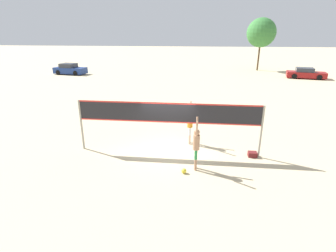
{
  "coord_description": "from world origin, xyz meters",
  "views": [
    {
      "loc": [
        1.33,
        -11.59,
        5.59
      ],
      "look_at": [
        0.0,
        0.0,
        1.39
      ],
      "focal_mm": 28.0,
      "sensor_mm": 36.0,
      "label": 1
    }
  ],
  "objects": [
    {
      "name": "ground_plane",
      "position": [
        0.0,
        0.0,
        0.0
      ],
      "size": [
        200.0,
        200.0,
        0.0
      ],
      "primitive_type": "plane",
      "color": "beige"
    },
    {
      "name": "volleyball",
      "position": [
        0.89,
        -1.91,
        0.11
      ],
      "size": [
        0.21,
        0.21,
        0.21
      ],
      "color": "yellow",
      "rests_on": "ground_plane"
    },
    {
      "name": "gear_bag",
      "position": [
        4.03,
        0.02,
        0.12
      ],
      "size": [
        0.4,
        0.33,
        0.23
      ],
      "color": "maroon",
      "rests_on": "ground_plane"
    },
    {
      "name": "volleyball_net",
      "position": [
        0.0,
        0.0,
        1.89
      ],
      "size": [
        8.7,
        0.1,
        2.53
      ],
      "color": "gray",
      "rests_on": "ground_plane"
    },
    {
      "name": "tree_left_cluster",
      "position": [
        10.35,
        30.68,
        5.49
      ],
      "size": [
        4.22,
        4.22,
        7.61
      ],
      "color": "#4C3823",
      "rests_on": "ground_plane"
    },
    {
      "name": "player_blocker",
      "position": [
        1.0,
        1.27,
        1.19
      ],
      "size": [
        0.28,
        0.72,
        2.24
      ],
      "rotation": [
        0.0,
        0.0,
        -1.57
      ],
      "color": "beige",
      "rests_on": "ground_plane"
    },
    {
      "name": "player_spiker",
      "position": [
        1.36,
        -1.48,
        1.21
      ],
      "size": [
        0.28,
        0.72,
        2.28
      ],
      "rotation": [
        0.0,
        0.0,
        1.57
      ],
      "color": "tan",
      "rests_on": "ground_plane"
    },
    {
      "name": "parked_car_near",
      "position": [
        -16.5,
        23.64,
        0.67
      ],
      "size": [
        4.6,
        2.47,
        1.49
      ],
      "rotation": [
        0.0,
        0.0,
        -0.15
      ],
      "color": "navy",
      "rests_on": "ground_plane"
    },
    {
      "name": "parked_car_mid",
      "position": [
        14.93,
        23.77,
        0.6
      ],
      "size": [
        4.86,
        2.8,
        1.33
      ],
      "rotation": [
        0.0,
        0.0,
        -0.22
      ],
      "color": "maroon",
      "rests_on": "ground_plane"
    }
  ]
}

